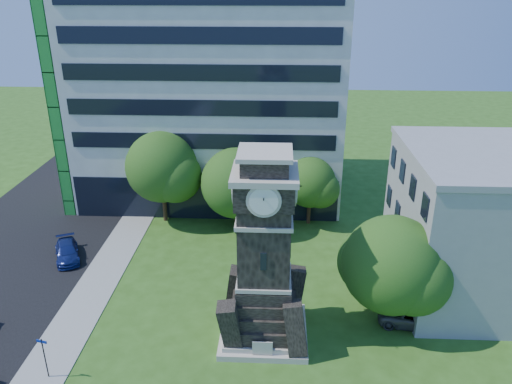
# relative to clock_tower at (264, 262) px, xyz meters

# --- Properties ---
(ground) EXTENTS (160.00, 160.00, 0.00)m
(ground) POSITION_rel_clock_tower_xyz_m (-3.00, -2.00, -5.28)
(ground) COLOR #2E5418
(ground) RESTS_ON ground
(sidewalk) EXTENTS (3.00, 70.00, 0.06)m
(sidewalk) POSITION_rel_clock_tower_xyz_m (-12.50, 3.00, -5.25)
(sidewalk) COLOR gray
(sidewalk) RESTS_ON ground
(clock_tower) EXTENTS (5.40, 5.40, 12.22)m
(clock_tower) POSITION_rel_clock_tower_xyz_m (0.00, 0.00, 0.00)
(clock_tower) COLOR beige
(clock_tower) RESTS_ON ground
(office_tall) EXTENTS (26.20, 15.11, 28.60)m
(office_tall) POSITION_rel_clock_tower_xyz_m (-6.20, 23.84, 8.94)
(office_tall) COLOR white
(office_tall) RESTS_ON ground
(office_low) EXTENTS (15.20, 12.20, 10.40)m
(office_low) POSITION_rel_clock_tower_xyz_m (16.97, 6.00, -0.07)
(office_low) COLOR #949699
(office_low) RESTS_ON ground
(car_street_north) EXTENTS (3.37, 4.63, 1.24)m
(car_street_north) POSITION_rel_clock_tower_xyz_m (-16.14, 8.58, -4.66)
(car_street_north) COLOR navy
(car_street_north) RESTS_ON ground
(car_east_lot) EXTENTS (5.05, 2.95, 1.32)m
(car_east_lot) POSITION_rel_clock_tower_xyz_m (9.80, 1.39, -4.62)
(car_east_lot) COLOR #4F4E54
(car_east_lot) RESTS_ON ground
(street_sign) EXTENTS (0.64, 0.06, 2.67)m
(street_sign) POSITION_rel_clock_tower_xyz_m (-12.04, -4.39, -3.61)
(street_sign) COLOR black
(street_sign) RESTS_ON ground
(tree_nw) EXTENTS (7.09, 6.44, 8.54)m
(tree_nw) POSITION_rel_clock_tower_xyz_m (-9.65, 15.91, -0.17)
(tree_nw) COLOR #332114
(tree_nw) RESTS_ON ground
(tree_nc) EXTENTS (6.86, 6.23, 7.56)m
(tree_nc) POSITION_rel_clock_tower_xyz_m (-2.80, 14.51, -1.02)
(tree_nc) COLOR #332114
(tree_nc) RESTS_ON ground
(tree_ne) EXTENTS (5.06, 4.60, 6.36)m
(tree_ne) POSITION_rel_clock_tower_xyz_m (3.67, 15.97, -1.38)
(tree_ne) COLOR #332114
(tree_ne) RESTS_ON ground
(tree_east) EXTENTS (6.88, 6.25, 7.56)m
(tree_east) POSITION_rel_clock_tower_xyz_m (7.98, 1.43, -1.02)
(tree_east) COLOR #332114
(tree_east) RESTS_ON ground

